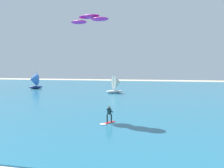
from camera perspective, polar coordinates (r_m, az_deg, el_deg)
The scene contains 6 objects.
ocean at distance 56.73m, azimuth 7.20°, elevation -1.77°, with size 160.00×90.00×0.10m, color #236B89.
shoreline_foam at distance 14.39m, azimuth -15.91°, elevation -19.01°, with size 74.75×2.17×0.01m, color white.
kitesurfer at distance 23.49m, azimuth -0.97°, elevation -8.09°, with size 1.41×1.99×1.67m.
kite at distance 28.56m, azimuth -5.63°, elevation 15.53°, with size 5.53×3.50×0.80m.
sailboat_mid_right at distance 51.48m, azimuth 1.14°, elevation 0.07°, with size 4.07×3.69×4.52m.
sailboat_center_horizon at distance 66.17m, azimuth -18.59°, elevation 0.77°, with size 3.81×4.21×4.68m.
Camera 1 is at (5.77, -4.99, 5.56)m, focal length 37.38 mm.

